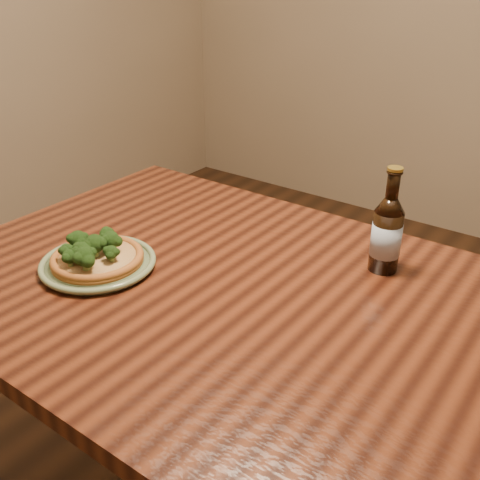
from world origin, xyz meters
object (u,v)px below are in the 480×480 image
Objects in this scene: pizza at (96,255)px; table at (288,348)px; plate at (98,263)px; beer_bottle at (387,233)px.

table is at bearing 14.80° from pizza.
table is 6.28× the size of plate.
table is at bearing 14.49° from plate.
table is 0.46m from pizza.
plate is 1.08× the size of beer_bottle.
table is 0.32m from beer_bottle.
pizza reaches higher than plate.
plate reaches higher than table.
table is 6.78× the size of beer_bottle.
table is at bearing -108.47° from beer_bottle.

